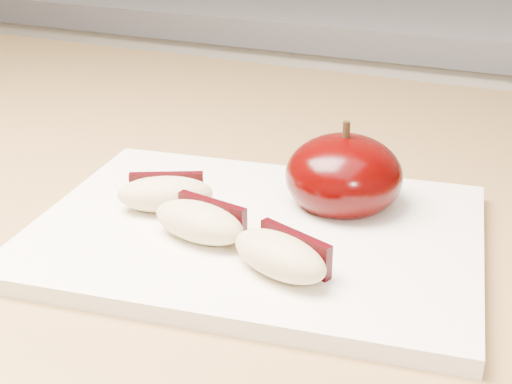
% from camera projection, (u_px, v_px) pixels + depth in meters
% --- Properties ---
extents(back_cabinet, '(2.40, 0.62, 0.94)m').
position_uv_depth(back_cabinet, '(388.00, 241.00, 1.39)').
color(back_cabinet, silver).
rests_on(back_cabinet, ground).
extents(cutting_board, '(0.33, 0.26, 0.01)m').
position_uv_depth(cutting_board, '(256.00, 233.00, 0.49)').
color(cutting_board, white).
rests_on(cutting_board, island_counter).
extents(apple_half, '(0.09, 0.09, 0.07)m').
position_uv_depth(apple_half, '(344.00, 176.00, 0.51)').
color(apple_half, '#2D0000').
rests_on(apple_half, cutting_board).
extents(apple_wedge_a, '(0.07, 0.06, 0.02)m').
position_uv_depth(apple_wedge_a, '(165.00, 193.00, 0.50)').
color(apple_wedge_a, '#CDB782').
rests_on(apple_wedge_a, cutting_board).
extents(apple_wedge_b, '(0.07, 0.04, 0.02)m').
position_uv_depth(apple_wedge_b, '(200.00, 221.00, 0.46)').
color(apple_wedge_b, '#CDB782').
rests_on(apple_wedge_b, cutting_board).
extents(apple_wedge_c, '(0.07, 0.05, 0.02)m').
position_uv_depth(apple_wedge_c, '(281.00, 255.00, 0.42)').
color(apple_wedge_c, '#CDB782').
rests_on(apple_wedge_c, cutting_board).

